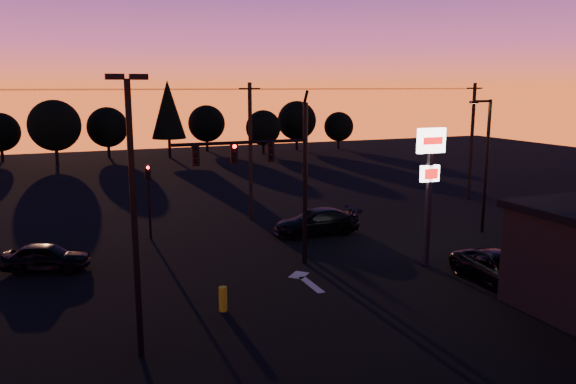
% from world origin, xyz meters
% --- Properties ---
extents(ground, '(120.00, 120.00, 0.00)m').
position_xyz_m(ground, '(0.00, 0.00, 0.00)').
color(ground, black).
rests_on(ground, ground).
extents(lane_arrow, '(1.20, 3.10, 0.01)m').
position_xyz_m(lane_arrow, '(0.50, 1.67, 0.01)').
color(lane_arrow, beige).
rests_on(lane_arrow, ground).
extents(traffic_signal_mast, '(6.79, 0.52, 8.58)m').
position_xyz_m(traffic_signal_mast, '(-0.10, 3.99, 4.94)').
color(traffic_signal_mast, black).
rests_on(traffic_signal_mast, ground).
extents(secondary_signal, '(0.30, 0.31, 4.35)m').
position_xyz_m(secondary_signal, '(-5.00, 11.49, 2.86)').
color(secondary_signal, black).
rests_on(secondary_signal, ground).
extents(parking_lot_light, '(1.25, 0.30, 9.14)m').
position_xyz_m(parking_lot_light, '(-7.50, -3.00, 5.27)').
color(parking_lot_light, black).
rests_on(parking_lot_light, ground).
extents(pylon_sign, '(1.50, 0.28, 6.80)m').
position_xyz_m(pylon_sign, '(7.00, 1.50, 4.91)').
color(pylon_sign, black).
rests_on(pylon_sign, ground).
extents(streetlight, '(1.55, 0.35, 8.00)m').
position_xyz_m(streetlight, '(13.91, 5.50, 4.42)').
color(streetlight, black).
rests_on(streetlight, ground).
extents(utility_pole_1, '(1.40, 0.26, 9.00)m').
position_xyz_m(utility_pole_1, '(2.00, 14.00, 4.59)').
color(utility_pole_1, black).
rests_on(utility_pole_1, ground).
extents(utility_pole_2, '(1.40, 0.26, 9.00)m').
position_xyz_m(utility_pole_2, '(20.00, 14.00, 4.59)').
color(utility_pole_2, black).
rests_on(utility_pole_2, ground).
extents(power_wires, '(36.00, 1.22, 0.07)m').
position_xyz_m(power_wires, '(2.00, 14.00, 8.57)').
color(power_wires, black).
rests_on(power_wires, ground).
extents(bollard, '(0.33, 0.33, 0.99)m').
position_xyz_m(bollard, '(-3.97, -0.39, 0.50)').
color(bollard, '#A5A70F').
rests_on(bollard, ground).
extents(tree_1, '(4.54, 4.54, 5.71)m').
position_xyz_m(tree_1, '(-16.00, 53.00, 3.43)').
color(tree_1, black).
rests_on(tree_1, ground).
extents(tree_2, '(5.77, 5.78, 7.26)m').
position_xyz_m(tree_2, '(-10.00, 48.00, 4.37)').
color(tree_2, black).
rests_on(tree_2, ground).
extents(tree_3, '(4.95, 4.95, 6.22)m').
position_xyz_m(tree_3, '(-4.00, 52.00, 3.75)').
color(tree_3, black).
rests_on(tree_3, ground).
extents(tree_4, '(4.18, 4.18, 9.50)m').
position_xyz_m(tree_4, '(3.00, 49.00, 5.93)').
color(tree_4, black).
rests_on(tree_4, ground).
extents(tree_5, '(4.95, 4.95, 6.22)m').
position_xyz_m(tree_5, '(9.00, 54.00, 3.75)').
color(tree_5, black).
rests_on(tree_5, ground).
extents(tree_6, '(4.54, 4.54, 5.71)m').
position_xyz_m(tree_6, '(15.00, 48.00, 3.43)').
color(tree_6, black).
rests_on(tree_6, ground).
extents(tree_7, '(5.36, 5.36, 6.74)m').
position_xyz_m(tree_7, '(21.00, 51.00, 4.06)').
color(tree_7, black).
rests_on(tree_7, ground).
extents(tree_8, '(4.12, 4.12, 5.19)m').
position_xyz_m(tree_8, '(27.00, 50.00, 3.12)').
color(tree_8, black).
rests_on(tree_8, ground).
extents(car_left, '(4.32, 2.83, 1.37)m').
position_xyz_m(car_left, '(-10.51, 7.55, 0.68)').
color(car_left, black).
rests_on(car_left, ground).
extents(car_right, '(5.30, 2.37, 1.51)m').
position_xyz_m(car_right, '(4.42, 8.85, 0.75)').
color(car_right, black).
rests_on(car_right, ground).
extents(suv_parked, '(2.50, 5.12, 1.40)m').
position_xyz_m(suv_parked, '(8.44, -2.12, 0.70)').
color(suv_parked, black).
rests_on(suv_parked, ground).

